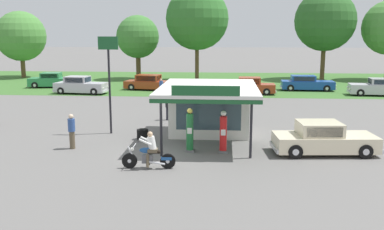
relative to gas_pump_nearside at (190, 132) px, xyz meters
The scene contains 22 objects.
ground_plane 1.55m from the gas_pump_nearside, 159.46° to the right, with size 300.00×300.00×0.00m, color slate.
grass_verge_strip 29.61m from the gas_pump_nearside, 92.19° to the left, with size 120.00×24.00×0.01m, color #3D6B2D.
service_station_kiosk 3.65m from the gas_pump_nearside, 77.25° to the left, with size 4.95×7.06×3.31m.
gas_pump_nearside is the anchor object (origin of this frame).
gas_pump_offside 1.58m from the gas_pump_nearside, ahead, with size 0.44×0.44×2.01m.
motorcycle_with_rider 3.09m from the gas_pump_nearside, 118.34° to the right, with size 2.24×0.70×1.58m.
featured_classic_sedan 6.26m from the gas_pump_nearside, ahead, with size 4.97×2.30×1.50m.
parked_car_back_row_centre_left 22.86m from the gas_pump_nearside, 104.42° to the left, with size 5.60×2.62×1.50m.
parked_car_second_row_spare 24.78m from the gas_pump_nearside, 67.27° to the left, with size 5.27×2.02×1.47m.
parked_car_back_row_far_left 28.44m from the gas_pump_nearside, 124.71° to the left, with size 5.00×2.37×1.51m.
parked_car_back_row_right 20.35m from the gas_pump_nearside, 79.40° to the left, with size 5.15×2.05×1.54m.
parked_car_back_row_left 25.18m from the gas_pump_nearside, 51.99° to the left, with size 5.46×2.19×1.56m.
parked_car_back_row_far_right 22.38m from the gas_pump_nearside, 121.69° to the left, with size 5.07×2.30×1.61m.
bystander_admiring_sedan 7.71m from the gas_pump_nearside, 105.25° to the left, with size 0.34×0.34×1.65m.
bystander_strolling_foreground 18.16m from the gas_pump_nearside, 102.71° to the left, with size 0.34×0.34×1.60m.
bystander_chatting_near_pumps 5.76m from the gas_pump_nearside, behind, with size 0.34×0.34×1.72m.
tree_oak_far_right 30.98m from the gas_pump_nearside, 93.05° to the left, with size 7.15×7.15×10.74m.
tree_oak_right 40.82m from the gas_pump_nearside, 125.93° to the left, with size 6.17×6.17×8.22m.
tree_oak_centre 33.68m from the gas_pump_nearside, 105.60° to the left, with size 5.11×5.26×7.65m.
tree_oak_left 36.20m from the gas_pump_nearside, 68.17° to the left, with size 7.16×7.16×10.55m.
roadside_pole_sign 6.43m from the gas_pump_nearside, 143.88° to the left, with size 1.10×0.12×5.37m.
spare_tire_stack 3.54m from the gas_pump_nearside, 140.99° to the left, with size 0.60×0.60×0.54m.
Camera 1 is at (2.76, -19.33, 5.57)m, focal length 40.29 mm.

